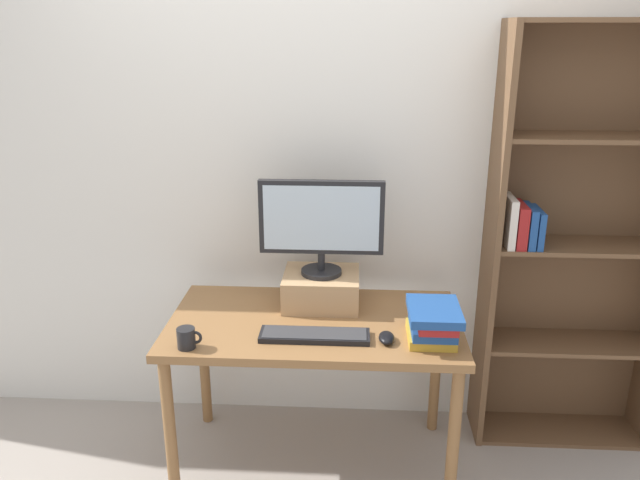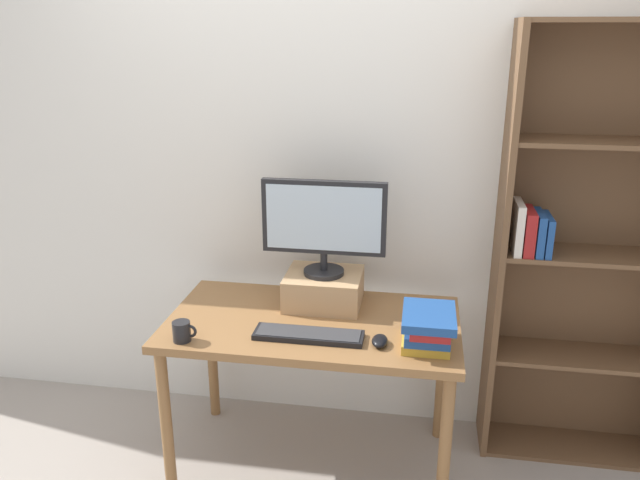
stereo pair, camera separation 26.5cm
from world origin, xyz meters
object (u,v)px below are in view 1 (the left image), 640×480
desk (315,338)px  bookshelf_unit (575,243)px  book_stack (433,322)px  coffee_mug (187,338)px  keyboard (315,335)px  computer_monitor (321,223)px  computer_mouse (387,338)px  riser_box (321,289)px

desk → bookshelf_unit: size_ratio=0.64×
desk → bookshelf_unit: 1.27m
book_stack → coffee_mug: (-0.98, -0.13, -0.03)m
desk → keyboard: (0.01, -0.16, 0.10)m
computer_monitor → coffee_mug: size_ratio=5.46×
computer_monitor → keyboard: bearing=-91.4°
bookshelf_unit → coffee_mug: bearing=-159.9°
keyboard → book_stack: 0.48m
computer_monitor → keyboard: size_ratio=1.22×
computer_monitor → keyboard: computer_monitor is taller
bookshelf_unit → computer_monitor: size_ratio=3.60×
desk → bookshelf_unit: bearing=15.8°
bookshelf_unit → keyboard: 1.29m
book_stack → bookshelf_unit: bearing=34.9°
bookshelf_unit → desk: bearing=-164.2°
keyboard → computer_monitor: bearing=88.6°
keyboard → desk: bearing=94.0°
computer_monitor → computer_mouse: bearing=-51.4°
keyboard → computer_mouse: bearing=-3.1°
riser_box → computer_mouse: size_ratio=3.28×
bookshelf_unit → riser_box: 1.19m
desk → riser_box: size_ratio=3.70×
riser_box → desk: bearing=-96.4°
coffee_mug → keyboard: bearing=12.5°
desk → computer_monitor: (0.02, 0.17, 0.47)m
riser_box → computer_monitor: size_ratio=0.62×
computer_monitor → book_stack: (0.47, -0.32, -0.31)m
book_stack → coffee_mug: size_ratio=2.69×
book_stack → coffee_mug: bearing=-172.6°
desk → book_stack: bearing=-16.9°
bookshelf_unit → computer_mouse: bookshelf_unit is taller
book_stack → desk: bearing=163.1°
bookshelf_unit → computer_monitor: bookshelf_unit is taller
keyboard → coffee_mug: size_ratio=4.46×
computer_mouse → keyboard: bearing=176.9°
coffee_mug → riser_box: bearing=41.7°
desk → computer_mouse: 0.37m
bookshelf_unit → computer_mouse: size_ratio=19.03×
coffee_mug → computer_monitor: bearing=41.6°
coffee_mug → desk: bearing=29.4°
keyboard → book_stack: book_stack is taller
computer_monitor → coffee_mug: (-0.51, -0.45, -0.35)m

